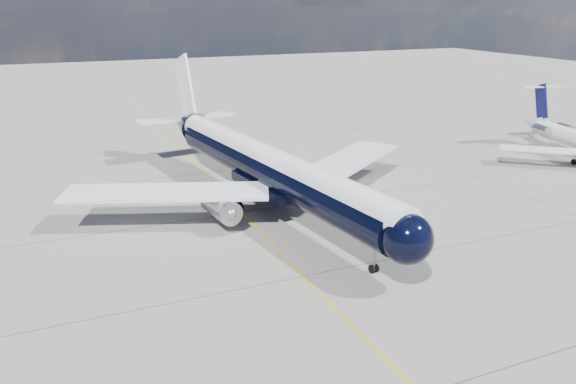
{
  "coord_description": "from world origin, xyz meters",
  "views": [
    {
      "loc": [
        -16.46,
        -25.18,
        19.98
      ],
      "look_at": [
        2.18,
        18.22,
        4.0
      ],
      "focal_mm": 35.0,
      "sensor_mm": 36.0,
      "label": 1
    }
  ],
  "objects": [
    {
      "name": "taxiway_centerline",
      "position": [
        0.0,
        25.0,
        0.0
      ],
      "size": [
        0.16,
        160.0,
        0.01
      ],
      "primitive_type": "cube",
      "color": "#E0A50B",
      "rests_on": "ground"
    },
    {
      "name": "ground",
      "position": [
        0.0,
        30.0,
        0.0
      ],
      "size": [
        320.0,
        320.0,
        0.0
      ],
      "primitive_type": "plane",
      "color": "gray",
      "rests_on": "ground"
    },
    {
      "name": "main_airliner",
      "position": [
        2.91,
        25.88,
        4.33
      ],
      "size": [
        39.37,
        48.26,
        13.96
      ],
      "rotation": [
        0.0,
        0.0,
        0.13
      ],
      "color": "black",
      "rests_on": "ground"
    }
  ]
}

